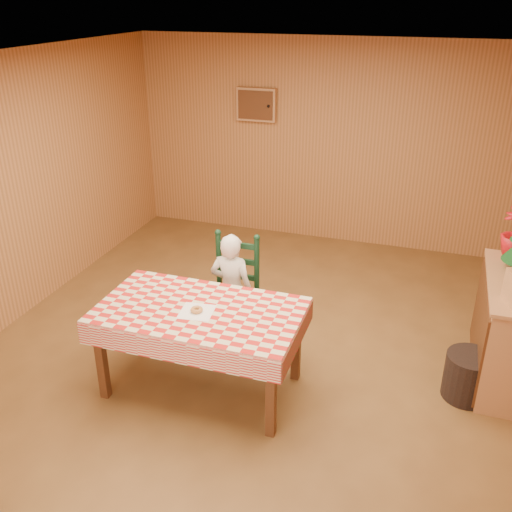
% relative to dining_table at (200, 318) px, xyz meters
% --- Properties ---
extents(ground, '(6.00, 6.00, 0.00)m').
position_rel_dining_table_xyz_m(ground, '(0.24, 0.53, -0.69)').
color(ground, brown).
rests_on(ground, ground).
extents(cabin_walls, '(5.10, 6.05, 2.65)m').
position_rel_dining_table_xyz_m(cabin_walls, '(0.24, 1.06, 1.14)').
color(cabin_walls, '#A76D3C').
rests_on(cabin_walls, ground).
extents(dining_table, '(1.66, 0.96, 0.77)m').
position_rel_dining_table_xyz_m(dining_table, '(0.00, 0.00, 0.00)').
color(dining_table, '#532D16').
rests_on(dining_table, ground).
extents(ladder_chair, '(0.44, 0.40, 1.08)m').
position_rel_dining_table_xyz_m(ladder_chair, '(-0.00, 0.79, -0.18)').
color(ladder_chair, black).
rests_on(ladder_chair, ground).
extents(seated_child, '(0.41, 0.27, 1.12)m').
position_rel_dining_table_xyz_m(seated_child, '(0.00, 0.73, -0.13)').
color(seated_child, silver).
rests_on(seated_child, ground).
extents(napkin, '(0.29, 0.29, 0.00)m').
position_rel_dining_table_xyz_m(napkin, '(0.00, -0.05, 0.08)').
color(napkin, white).
rests_on(napkin, dining_table).
extents(donut, '(0.12, 0.12, 0.03)m').
position_rel_dining_table_xyz_m(donut, '(0.00, -0.05, 0.10)').
color(donut, '#B67B41').
rests_on(donut, napkin).
extents(shelf_unit, '(0.54, 1.24, 0.93)m').
position_rel_dining_table_xyz_m(shelf_unit, '(2.44, 0.97, -0.22)').
color(shelf_unit, tan).
rests_on(shelf_unit, ground).
extents(storage_bin, '(0.50, 0.50, 0.40)m').
position_rel_dining_table_xyz_m(storage_bin, '(2.14, 0.58, -0.49)').
color(storage_bin, black).
rests_on(storage_bin, ground).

